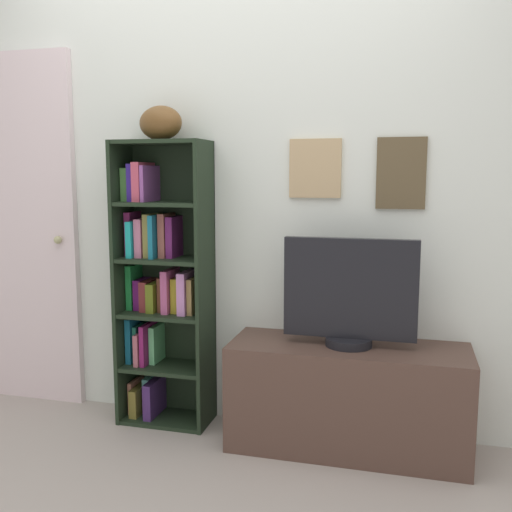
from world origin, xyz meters
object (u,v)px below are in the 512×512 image
(tv_stand, at_px, (347,398))
(television, at_px, (350,294))
(door, at_px, (18,231))
(bookshelf, at_px, (160,285))
(football, at_px, (161,123))

(tv_stand, xyz_separation_m, television, (0.00, 0.00, 0.51))
(television, relative_size, door, 0.31)
(bookshelf, height_order, television, bookshelf)
(tv_stand, xyz_separation_m, door, (-1.92, 0.18, 0.74))
(tv_stand, relative_size, television, 1.82)
(bookshelf, xyz_separation_m, football, (0.04, -0.03, 0.84))
(football, bearing_deg, tv_stand, -4.48)
(door, bearing_deg, bookshelf, -4.82)
(bookshelf, relative_size, tv_stand, 1.32)
(football, xyz_separation_m, television, (0.97, -0.07, -0.81))
(television, bearing_deg, tv_stand, -90.00)
(bookshelf, relative_size, television, 2.39)
(bookshelf, height_order, football, football)
(tv_stand, height_order, door, door)
(football, bearing_deg, television, -4.42)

